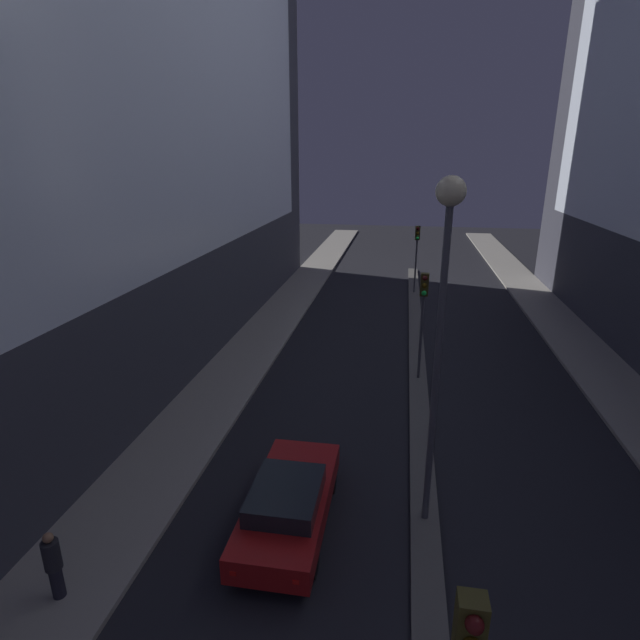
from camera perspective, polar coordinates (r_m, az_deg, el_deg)
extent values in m
cube|color=#383842|center=(24.07, -22.00, 30.59)|extent=(6.00, 38.43, 29.05)
cube|color=#56544F|center=(23.22, 11.03, -4.50)|extent=(0.72, 38.25, 0.14)
cube|color=#3D3814|center=(6.49, 16.73, -30.89)|extent=(0.32, 0.28, 0.90)
sphere|color=#4C0F0F|center=(6.15, 17.25, -30.31)|extent=(0.20, 0.20, 0.20)
cylinder|color=#4C4C51|center=(20.65, 11.44, -1.98)|extent=(0.12, 0.12, 3.53)
cube|color=#3D3814|center=(20.00, 11.84, 3.99)|extent=(0.32, 0.28, 0.90)
sphere|color=#4C0F0F|center=(19.75, 11.92, 4.70)|extent=(0.20, 0.20, 0.20)
sphere|color=#4C380A|center=(19.83, 11.86, 3.86)|extent=(0.20, 0.20, 0.20)
sphere|color=#1EEA4C|center=(19.90, 11.80, 3.03)|extent=(0.20, 0.20, 0.20)
cylinder|color=#4C4C51|center=(33.86, 10.87, 6.03)|extent=(0.12, 0.12, 3.53)
cube|color=#3D3814|center=(33.47, 11.10, 9.74)|extent=(0.32, 0.28, 0.90)
sphere|color=#4C0F0F|center=(33.25, 11.13, 10.21)|extent=(0.20, 0.20, 0.20)
sphere|color=#4C380A|center=(33.29, 11.10, 9.70)|extent=(0.20, 0.20, 0.20)
sphere|color=#1EEA4C|center=(33.34, 11.07, 9.19)|extent=(0.20, 0.20, 0.20)
cylinder|color=#4C4C51|center=(11.91, 13.13, -6.24)|extent=(0.16, 0.16, 7.92)
sphere|color=#F9EAB2|center=(10.89, 14.75, 14.06)|extent=(0.63, 0.63, 0.63)
cube|color=maroon|center=(13.35, -3.50, -20.22)|extent=(1.91, 4.73, 0.64)
cube|color=black|center=(12.74, -3.92, -19.28)|extent=(1.63, 2.13, 0.45)
cube|color=red|center=(11.80, -9.91, -26.63)|extent=(0.14, 0.04, 0.10)
cube|color=red|center=(11.51, -2.77, -27.73)|extent=(0.14, 0.04, 0.10)
cylinder|color=black|center=(14.85, -5.50, -17.31)|extent=(0.22, 0.64, 0.64)
cylinder|color=black|center=(14.57, 1.29, -18.03)|extent=(0.22, 0.64, 0.64)
cylinder|color=black|center=(12.69, -9.20, -24.85)|extent=(0.22, 0.64, 0.64)
cylinder|color=black|center=(12.36, -0.88, -26.02)|extent=(0.22, 0.64, 0.64)
cylinder|color=black|center=(12.96, -27.83, -24.93)|extent=(0.26, 0.26, 0.74)
cylinder|color=#232328|center=(12.51, -28.34, -22.57)|extent=(0.35, 0.35, 0.65)
sphere|color=#9E704C|center=(12.25, -28.66, -21.01)|extent=(0.21, 0.21, 0.21)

